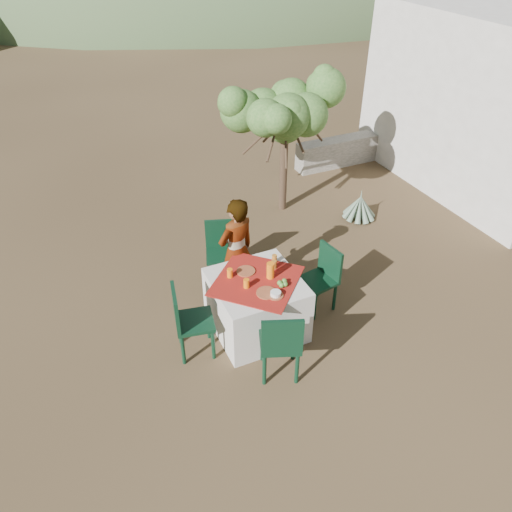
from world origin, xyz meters
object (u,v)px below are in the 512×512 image
(chair_near, at_px, (281,343))
(agave, at_px, (360,207))
(guesthouse, at_px, (507,99))
(chair_far, at_px, (221,249))
(person, at_px, (236,251))
(chair_left, at_px, (187,319))
(table, at_px, (256,305))
(chair_right, at_px, (323,275))
(shrub_tree, at_px, (287,117))
(juice_pitcher, at_px, (270,270))

(chair_near, bearing_deg, agave, -116.21)
(agave, relative_size, guesthouse, 0.14)
(chair_far, bearing_deg, person, -66.70)
(chair_near, relative_size, chair_left, 1.03)
(table, bearing_deg, person, 88.16)
(chair_near, height_order, chair_right, chair_near)
(chair_far, height_order, chair_near, chair_near)
(table, xyz_separation_m, chair_far, (-0.01, 1.15, 0.11))
(chair_near, height_order, chair_left, chair_near)
(shrub_tree, distance_m, agave, 1.93)
(person, relative_size, guesthouse, 0.36)
(guesthouse, xyz_separation_m, juice_pitcher, (-5.71, -2.06, -0.64))
(chair_left, distance_m, juice_pitcher, 1.11)
(table, distance_m, agave, 3.19)
(table, distance_m, person, 0.76)
(chair_far, distance_m, chair_right, 1.47)
(chair_near, bearing_deg, juice_pitcher, -86.64)
(shrub_tree, xyz_separation_m, agave, (0.97, -0.89, -1.42))
(chair_far, relative_size, shrub_tree, 0.43)
(juice_pitcher, bearing_deg, chair_right, 4.30)
(chair_near, xyz_separation_m, person, (0.11, 1.49, 0.22))
(person, height_order, shrub_tree, shrub_tree)
(table, xyz_separation_m, guesthouse, (5.89, 2.05, 1.12))
(juice_pitcher, bearing_deg, person, 102.65)
(chair_right, relative_size, person, 0.59)
(chair_far, distance_m, person, 0.55)
(person, relative_size, agave, 2.52)
(chair_left, distance_m, agave, 3.99)
(agave, bearing_deg, chair_right, -136.18)
(chair_right, xyz_separation_m, juice_pitcher, (-0.78, -0.06, 0.37))
(chair_far, height_order, juice_pitcher, juice_pitcher)
(chair_far, distance_m, agave, 2.77)
(chair_far, xyz_separation_m, person, (0.03, -0.49, 0.26))
(juice_pitcher, bearing_deg, table, 175.21)
(table, relative_size, chair_near, 1.35)
(chair_left, distance_m, shrub_tree, 3.87)
(table, height_order, chair_near, chair_near)
(chair_near, xyz_separation_m, chair_left, (-0.80, 0.79, -0.01))
(table, relative_size, chair_far, 1.46)
(person, distance_m, guesthouse, 6.07)
(guesthouse, bearing_deg, shrub_tree, 172.41)
(person, height_order, agave, person)
(chair_near, relative_size, chair_right, 1.08)
(chair_near, xyz_separation_m, juice_pitcher, (0.26, 0.81, 0.33))
(table, height_order, chair_right, chair_right)
(chair_left, height_order, person, person)
(chair_near, distance_m, person, 1.51)
(table, xyz_separation_m, shrub_tree, (1.72, 2.60, 1.24))
(agave, bearing_deg, person, -158.58)
(chair_right, relative_size, agave, 1.50)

